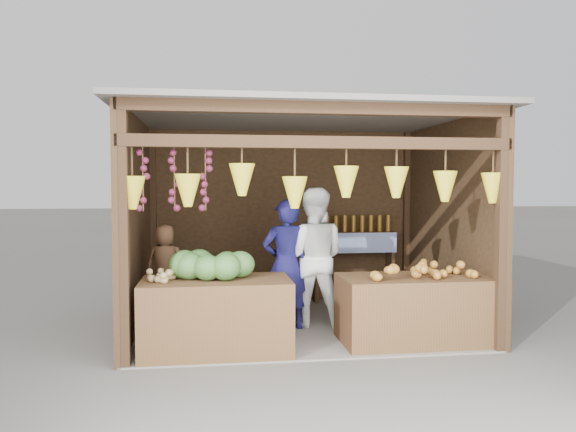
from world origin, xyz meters
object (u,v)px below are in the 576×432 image
at_px(counter_left, 216,316).
at_px(counter_right, 419,310).
at_px(man_standing, 286,265).
at_px(woman_standing, 313,257).
at_px(vendor_seated, 165,264).

distance_m(counter_left, counter_right, 2.26).
relative_size(counter_right, man_standing, 1.09).
bearing_deg(counter_right, counter_left, -178.15).
xyz_separation_m(counter_right, woman_standing, (-1.04, 0.92, 0.50)).
relative_size(man_standing, woman_standing, 0.92).
relative_size(man_standing, vendor_seated, 1.65).
distance_m(counter_left, vendor_seated, 1.27).
bearing_deg(man_standing, woman_standing, -164.30).
distance_m(man_standing, vendor_seated, 1.47).
xyz_separation_m(counter_left, counter_right, (2.26, 0.07, -0.02)).
distance_m(counter_right, vendor_seated, 3.04).
relative_size(counter_left, vendor_seated, 1.60).
bearing_deg(woman_standing, vendor_seated, 13.72).
height_order(man_standing, vendor_seated, man_standing).
relative_size(counter_left, man_standing, 0.97).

